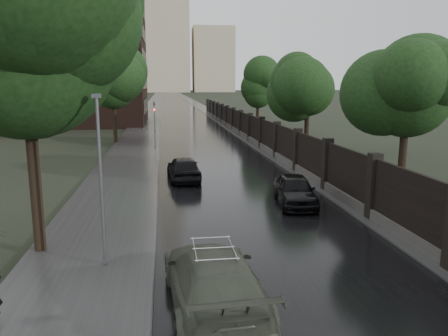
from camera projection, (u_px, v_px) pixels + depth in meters
The scene contains 17 objects.
ground at pixel (299, 281), 12.09m from camera, with size 800.00×800.00×0.00m, color black.
road at pixel (171, 96), 196.88m from camera, with size 8.00×420.00×0.02m, color black.
sidewalk_left at pixel (157, 96), 196.06m from camera, with size 4.00×420.00×0.16m, color #2D2D2D.
verge_right at pixel (183, 96), 197.62m from camera, with size 3.00×420.00×0.08m, color #2D2D2D.
fence_right at pixel (246, 128), 43.66m from camera, with size 0.45×75.72×2.70m.
tree_left_near at pixel (24, 47), 12.76m from camera, with size 5.44×5.44×9.16m.
tree_left_far at pixel (113, 86), 39.19m from camera, with size 4.25×4.25×7.39m.
tree_right_a at pixel (407, 93), 19.95m from camera, with size 4.08×4.08×7.01m.
tree_right_b at pixel (308, 90), 33.57m from camera, with size 4.08×4.08×7.01m.
tree_right_c at pixel (258, 88), 51.07m from camera, with size 4.08×4.08×7.01m.
lamp_post at pixel (101, 181), 12.31m from camera, with size 0.25×0.12×5.11m.
traffic_light at pixel (155, 121), 35.36m from camera, with size 0.16×0.32×4.00m.
brick_building at pixel (53, 49), 58.34m from camera, with size 24.00×18.00×20.00m, color black.
stalinist_tower at pixel (166, 35), 296.63m from camera, with size 92.00×30.00×159.00m.
volga_sedan at pixel (214, 280), 10.42m from camera, with size 2.13×5.24×1.52m, color #434A3B.
hatchback_left at pixel (184, 168), 24.53m from camera, with size 1.68×4.17×1.42m, color black.
car_right_near at pixel (295, 190), 19.62m from camera, with size 1.61×3.99×1.36m, color black.
Camera 1 is at (-3.61, -10.88, 5.36)m, focal length 35.00 mm.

